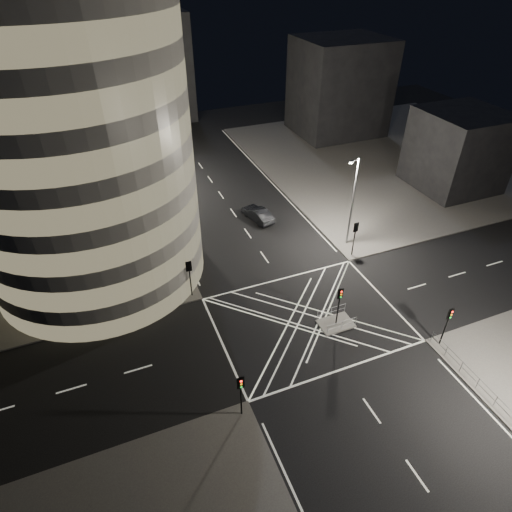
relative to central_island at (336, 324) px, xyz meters
name	(u,v)px	position (x,y,z in m)	size (l,w,h in m)	color
ground	(308,319)	(-2.00, 1.50, -0.07)	(120.00, 120.00, 0.00)	black
sidewalk_far_right	(393,156)	(27.00, 28.50, 0.00)	(42.00, 42.00, 0.15)	#504D4B
central_island	(336,324)	(0.00, 0.00, 0.00)	(3.00, 2.00, 0.15)	slate
office_tower_curved	(17,142)	(-22.74, 20.24, 12.58)	(30.00, 29.00, 27.20)	gray
office_block_rear	(18,92)	(-24.00, 43.50, 11.07)	(24.00, 16.00, 22.00)	gray
building_right_far	(339,87)	(24.00, 41.50, 7.58)	(14.00, 12.00, 15.00)	black
building_right_near	(458,150)	(28.00, 17.50, 5.08)	(10.00, 10.00, 10.00)	black
building_far_end	(139,70)	(-6.00, 59.50, 8.93)	(18.00, 8.00, 18.00)	black
tree_a	(164,250)	(-12.50, 10.50, 4.34)	(4.88, 4.88, 7.08)	black
tree_b	(150,211)	(-12.50, 16.50, 5.21)	(4.81, 4.81, 7.91)	black
tree_c	(141,191)	(-12.50, 22.50, 4.55)	(3.85, 3.85, 6.70)	black
tree_d	(133,169)	(-12.50, 28.50, 4.67)	(5.06, 5.06, 7.52)	black
tree_e	(126,154)	(-12.50, 34.50, 4.21)	(4.38, 4.38, 6.66)	black
traffic_signal_fl	(189,272)	(-10.80, 8.30, 2.84)	(0.55, 0.22, 4.00)	black
traffic_signal_nl	(241,389)	(-10.80, -5.30, 2.84)	(0.55, 0.22, 4.00)	black
traffic_signal_fr	(355,233)	(6.80, 8.30, 2.84)	(0.55, 0.22, 4.00)	black
traffic_signal_nr	(448,320)	(6.80, -5.30, 2.84)	(0.55, 0.22, 4.00)	black
traffic_signal_island	(339,300)	(0.00, 0.00, 2.84)	(0.55, 0.22, 4.00)	black
street_lamp_left_near	(167,221)	(-11.44, 13.50, 5.47)	(1.25, 0.25, 10.00)	slate
street_lamp_left_far	(136,152)	(-11.44, 31.50, 5.47)	(1.25, 0.25, 10.00)	slate
street_lamp_right_far	(352,200)	(7.44, 10.50, 5.47)	(1.25, 0.25, 10.00)	slate
railing_near_right	(486,392)	(6.30, -10.65, 0.62)	(0.06, 11.70, 1.10)	slate
railing_island_south	(342,325)	(0.00, -0.90, 0.62)	(2.80, 0.06, 1.10)	slate
railing_island_north	(331,312)	(0.00, 0.90, 0.62)	(2.80, 0.06, 1.10)	slate
sedan	(258,214)	(0.19, 18.87, 0.72)	(1.68, 4.81, 1.59)	black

